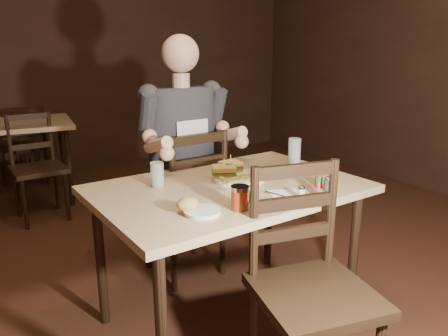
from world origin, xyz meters
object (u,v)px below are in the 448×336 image
bg_chair_near (38,169)px  diner (186,123)px  bg_table (26,131)px  bg_chair_far (22,147)px  side_plate (202,212)px  main_table (229,199)px  hot_sauce (319,176)px  dinner_plate (238,178)px  glass_right (294,152)px  glass_left (157,175)px  chair_far (183,202)px  chair_near (315,294)px  syrup_dispenser (240,198)px

bg_chair_near → diner: 1.74m
bg_table → bg_chair_far: bearing=90.0°
bg_table → side_plate: 2.90m
main_table → hot_sauce: 0.47m
dinner_plate → glass_right: size_ratio=1.66×
bg_chair_near → hot_sauce: bearing=-70.2°
main_table → glass_left: bearing=151.5°
dinner_plate → glass_left: bearing=164.5°
chair_far → chair_near: (-0.02, -1.26, 0.01)m
chair_near → bg_chair_far: size_ratio=1.18×
chair_near → main_table: bearing=102.3°
hot_sauce → side_plate: bearing=-178.4°
bg_table → chair_far: (0.66, -2.00, -0.20)m
main_table → hot_sauce: hot_sauce is taller
main_table → diner: size_ratio=1.36×
hot_sauce → syrup_dispenser: size_ratio=1.08×
chair_far → side_plate: bearing=65.1°
diner → bg_chair_far: bearing=99.7°
diner → hot_sauce: diner is taller
chair_near → bg_chair_near: size_ratio=1.10×
bg_chair_near → side_plate: (0.34, -2.32, 0.33)m
bg_chair_near → hot_sauce: 2.55m
chair_near → bg_chair_near: 2.79m
hot_sauce → bg_table: bearing=109.5°
glass_left → bg_chair_near: bearing=99.7°
chair_near → side_plate: 0.57m
glass_left → dinner_plate: bearing=-15.5°
dinner_plate → glass_right: bearing=8.3°
bg_table → chair_far: 2.12m
bg_chair_far → hot_sauce: bearing=81.5°
diner → side_plate: bearing=-116.3°
glass_left → side_plate: 0.45m
chair_near → glass_left: bearing=123.0°
chair_near → glass_right: 0.99m
bg_chair_near → side_plate: 2.37m
glass_left → side_plate: glass_left is taller
bg_chair_near → glass_left: 1.95m
bg_chair_near → diner: bearing=-70.0°
chair_far → glass_right: size_ratio=5.79×
bg_chair_far → dinner_plate: (0.73, -3.10, 0.36)m
chair_far → syrup_dispenser: (-0.16, -0.91, 0.34)m
diner → glass_right: size_ratio=6.13×
glass_right → bg_chair_near: bearing=120.9°
main_table → glass_left: (-0.32, 0.17, 0.13)m
bg_table → bg_chair_near: bg_chair_near is taller
glass_right → chair_near: bearing=-123.3°
bg_chair_near → diner: diner is taller
glass_right → syrup_dispenser: size_ratio=1.58×
dinner_plate → glass_left: size_ratio=2.22×
chair_far → bg_chair_far: bearing=-80.2°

